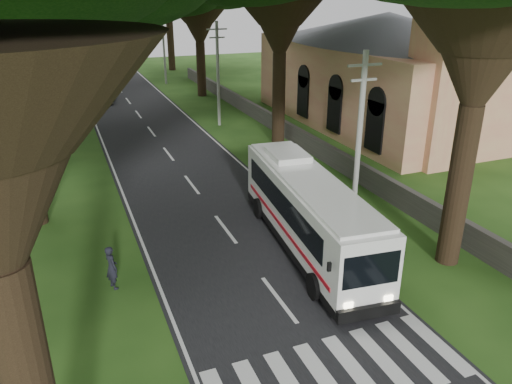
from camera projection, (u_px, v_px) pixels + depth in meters
The scene contains 13 objects.
ground at pixel (304, 333), 16.08m from camera, with size 140.00×140.00×0.00m, color #204413.
road at pixel (154, 135), 37.55m from camera, with size 8.00×120.00×0.04m, color black.
crosswalk at pixel (336, 375), 14.36m from camera, with size 8.00×3.00×0.01m, color silver.
property_wall at pixel (269, 120), 39.54m from camera, with size 0.35×50.00×1.20m, color #383533.
church at pixel (387, 62), 38.82m from camera, with size 14.00×24.00×11.60m.
pole_near at pixel (359, 141), 21.52m from camera, with size 1.60×0.24×8.00m.
pole_mid at pixel (218, 73), 38.70m from camera, with size 1.60×0.24×8.00m.
pole_far at pixel (164, 46), 55.88m from camera, with size 1.60×0.24×8.00m.
coach_bus at pixel (308, 210), 20.77m from camera, with size 3.37×11.03×3.20m.
distant_car_a at pixel (106, 96), 47.95m from camera, with size 1.49×3.70×1.26m, color #BDBCC2.
distant_car_b at pixel (96, 78), 56.98m from camera, with size 1.32×3.80×1.25m, color navy.
distant_car_c at pixel (115, 63), 68.42m from camera, with size 1.75×4.30×1.25m, color maroon.
pedestrian at pixel (112, 267), 18.21m from camera, with size 0.62×0.41×1.71m, color black.
Camera 1 is at (-6.30, -11.62, 10.34)m, focal length 35.00 mm.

